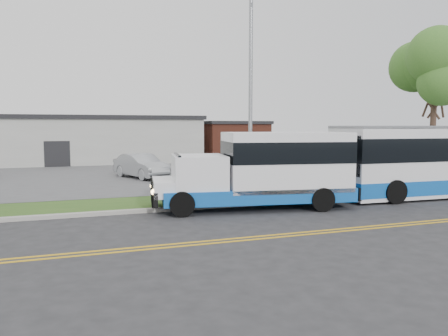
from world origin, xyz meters
name	(u,v)px	position (x,y,z in m)	size (l,w,h in m)	color
ground	(206,214)	(0.00, 0.00, 0.00)	(140.00, 140.00, 0.00)	#28282B
lane_line_north	(243,238)	(0.00, -3.85, 0.01)	(70.00, 0.12, 0.01)	gold
lane_line_south	(247,240)	(0.00, -4.15, 0.01)	(70.00, 0.12, 0.01)	gold
curb	(199,207)	(0.00, 1.10, 0.07)	(80.00, 0.30, 0.15)	#9E9B93
verge	(188,201)	(0.00, 2.90, 0.05)	(80.00, 3.30, 0.10)	#29521B
parking_lot	(141,171)	(0.00, 17.00, 0.05)	(80.00, 25.00, 0.10)	#4C4C4F
commercial_building	(58,139)	(-6.00, 27.00, 2.18)	(25.40, 10.40, 4.35)	#9E9E99
brick_wing	(230,140)	(10.50, 26.00, 1.96)	(6.30, 7.30, 3.90)	brown
tree_east	(435,75)	(14.00, 3.00, 6.20)	(5.20, 5.20, 8.33)	#38241E
streetlight_near	(251,86)	(3.00, 2.73, 5.23)	(0.35, 1.53, 9.50)	gray
shuttle_bus	(267,168)	(2.79, 0.48, 1.68)	(8.50, 3.82, 3.15)	#1053AE
parked_car_a	(141,166)	(-0.69, 11.98, 0.87)	(1.64, 4.69, 1.55)	#A1A4A8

